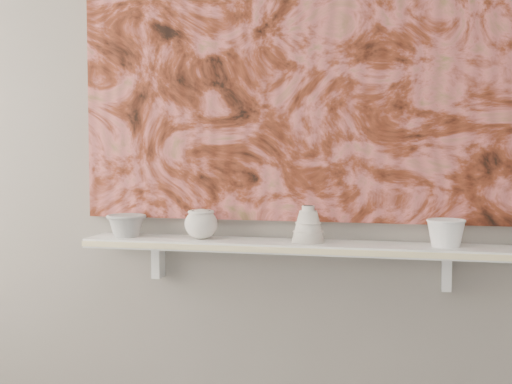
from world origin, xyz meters
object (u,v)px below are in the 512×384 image
(painting, at_px, (297,56))
(cup_cream, at_px, (201,224))
(shelf, at_px, (292,246))
(bowl_white, at_px, (446,233))
(bell_vessel, at_px, (308,224))
(bowl_grey, at_px, (126,225))

(painting, bearing_deg, cup_cream, -165.49)
(shelf, height_order, painting, painting)
(bowl_white, bearing_deg, cup_cream, 180.00)
(shelf, bearing_deg, bell_vessel, 0.00)
(painting, xyz_separation_m, bowl_white, (0.48, -0.08, -0.57))
(painting, distance_m, bowl_grey, 0.82)
(cup_cream, bearing_deg, bell_vessel, 0.00)
(bowl_grey, bearing_deg, bowl_white, 0.00)
(cup_cream, bearing_deg, painting, 14.51)
(cup_cream, distance_m, bell_vessel, 0.36)
(shelf, distance_m, bell_vessel, 0.09)
(cup_cream, xyz_separation_m, bell_vessel, (0.36, 0.00, 0.01))
(bowl_grey, distance_m, cup_cream, 0.27)
(painting, relative_size, bowl_white, 12.50)
(shelf, distance_m, painting, 0.63)
(shelf, distance_m, cup_cream, 0.32)
(shelf, bearing_deg, bowl_white, 0.00)
(bowl_white, bearing_deg, painting, 170.55)
(bell_vessel, bearing_deg, shelf, 180.00)
(bell_vessel, xyz_separation_m, bowl_white, (0.43, 0.00, -0.02))
(shelf, xyz_separation_m, cup_cream, (-0.31, 0.00, 0.07))
(shelf, distance_m, bowl_white, 0.49)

